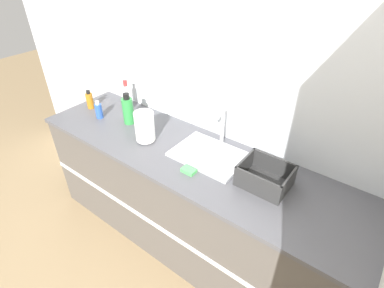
{
  "coord_description": "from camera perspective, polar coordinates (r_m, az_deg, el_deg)",
  "views": [
    {
      "loc": [
        1.02,
        -0.98,
        2.13
      ],
      "look_at": [
        0.05,
        0.3,
        1.02
      ],
      "focal_mm": 28.0,
      "sensor_mm": 36.0,
      "label": 1
    }
  ],
  "objects": [
    {
      "name": "paper_towel_roll",
      "position": [
        2.16,
        -9.0,
        3.27
      ],
      "size": [
        0.14,
        0.14,
        0.23
      ],
      "color": "#4C4C51",
      "rests_on": "counter_cabinet"
    },
    {
      "name": "counter_cabinet",
      "position": [
        2.36,
        -0.49,
        -10.66
      ],
      "size": [
        2.48,
        0.68,
        0.9
      ],
      "color": "#514C47",
      "rests_on": "ground_plane"
    },
    {
      "name": "bottle_white_spray",
      "position": [
        2.61,
        -12.29,
        8.73
      ],
      "size": [
        0.06,
        0.06,
        0.27
      ],
      "color": "white",
      "rests_on": "counter_cabinet"
    },
    {
      "name": "bottle_blue",
      "position": [
        2.57,
        -17.34,
        6.12
      ],
      "size": [
        0.06,
        0.06,
        0.15
      ],
      "color": "#2D56B7",
      "rests_on": "counter_cabinet"
    },
    {
      "name": "ground_plane",
      "position": [
        2.55,
        -5.3,
        -21.98
      ],
      "size": [
        12.0,
        12.0,
        0.0
      ],
      "primitive_type": "plane",
      "color": "#937A56"
    },
    {
      "name": "sink",
      "position": [
        2.03,
        3.4,
        -1.71
      ],
      "size": [
        0.48,
        0.35,
        0.3
      ],
      "color": "silver",
      "rests_on": "counter_cabinet"
    },
    {
      "name": "dish_rack",
      "position": [
        1.84,
        13.69,
        -6.23
      ],
      "size": [
        0.29,
        0.24,
        0.14
      ],
      "color": "#2D2D2D",
      "rests_on": "counter_cabinet"
    },
    {
      "name": "bottle_green",
      "position": [
        2.41,
        -12.09,
        6.32
      ],
      "size": [
        0.09,
        0.09,
        0.25
      ],
      "color": "#2D8C3D",
      "rests_on": "counter_cabinet"
    },
    {
      "name": "wall_back",
      "position": [
        2.12,
        5.46,
        11.58
      ],
      "size": [
        4.85,
        0.06,
        2.6
      ],
      "color": "silver",
      "rests_on": "ground_plane"
    },
    {
      "name": "sponge",
      "position": [
        1.9,
        -0.62,
        -5.05
      ],
      "size": [
        0.09,
        0.06,
        0.02
      ],
      "color": "#4CB259",
      "rests_on": "counter_cabinet"
    },
    {
      "name": "bottle_amber",
      "position": [
        2.74,
        -18.9,
        7.88
      ],
      "size": [
        0.06,
        0.06,
        0.16
      ],
      "color": "#B26B19",
      "rests_on": "counter_cabinet"
    }
  ]
}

